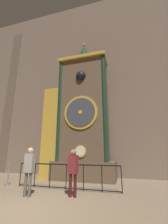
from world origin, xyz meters
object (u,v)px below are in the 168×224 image
object	(u,v)px
visitor_near	(29,166)
visitor_far	(73,167)
clock_tower	(79,116)
stanchion_post	(8,178)

from	to	relation	value
visitor_near	visitor_far	bearing A→B (deg)	12.65
clock_tower	visitor_near	world-z (taller)	clock_tower
visitor_near	visitor_far	world-z (taller)	visitor_near
clock_tower	visitor_far	size ratio (longest dim) A/B	5.52
visitor_far	stanchion_post	world-z (taller)	visitor_far
stanchion_post	visitor_near	bearing A→B (deg)	-33.17
clock_tower	visitor_near	size ratio (longest dim) A/B	5.31
visitor_near	visitor_far	size ratio (longest dim) A/B	1.04
visitor_near	stanchion_post	xyz separation A→B (m)	(-2.11, 1.38, -0.72)
visitor_near	clock_tower	bearing A→B (deg)	76.93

